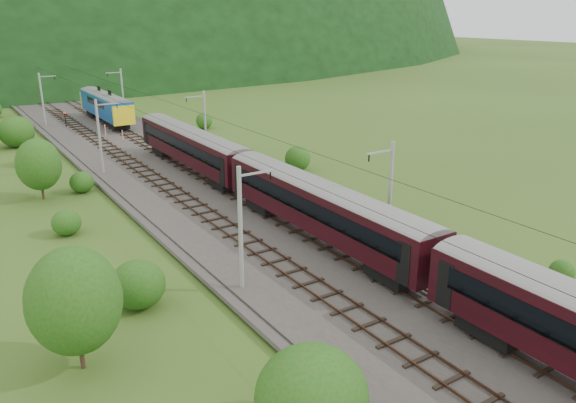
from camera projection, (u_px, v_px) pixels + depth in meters
ground at (320, 268)px, 39.29m from camera, size 600.00×600.00×0.00m
railbed at (251, 223)px, 47.20m from camera, size 14.00×220.00×0.30m
track_left at (225, 226)px, 45.90m from camera, size 2.40×220.00×0.27m
track_right at (275, 215)px, 48.36m from camera, size 2.40×220.00×0.27m
catenary_left at (100, 135)px, 60.18m from camera, size 2.54×192.28×8.00m
catenary_right at (204, 123)px, 66.45m from camera, size 2.54×192.28×8.00m
overhead_wires at (249, 142)px, 44.97m from camera, size 4.83×198.00×0.03m
train at (446, 257)px, 32.23m from camera, size 3.14×150.70×5.47m
hazard_post_near at (105, 130)px, 79.80m from camera, size 0.16×0.16×1.53m
hazard_post_far at (123, 135)px, 76.78m from camera, size 0.15×0.15×1.38m
signal at (65, 118)px, 85.72m from camera, size 0.25×0.25×2.23m
vegetation_left at (75, 218)px, 41.93m from camera, size 12.04×144.86×6.55m
vegetation_right at (461, 228)px, 42.92m from camera, size 7.06×90.21×3.02m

